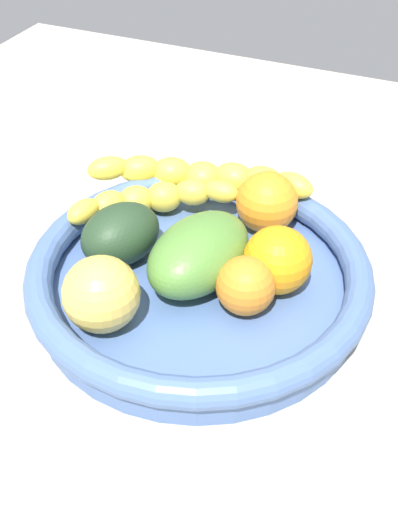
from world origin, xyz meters
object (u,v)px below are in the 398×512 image
object	(u,v)px
mango_green	(195,252)
avocado_dark	(119,237)
fruit_bowl	(199,277)
banana_draped_right	(201,176)
orange_mid_right	(246,286)
orange_front	(278,260)
apple_yellow	(101,294)
orange_mid_left	(267,202)
banana_draped_left	(151,199)

from	to	relation	value
mango_green	avocado_dark	bearing A→B (deg)	93.99
fruit_bowl	banana_draped_right	distance (cm)	14.74
orange_mid_right	mango_green	world-z (taller)	mango_green
banana_draped_right	mango_green	size ratio (longest dim) A/B	2.04
avocado_dark	orange_front	bearing A→B (deg)	-81.33
banana_draped_right	apple_yellow	bearing A→B (deg)	179.71
apple_yellow	orange_mid_left	bearing A→B (deg)	-23.81
banana_draped_right	apple_yellow	size ratio (longest dim) A/B	3.61
fruit_bowl	mango_green	xyz separation A→B (cm)	(0.16, 0.45, 2.90)
banana_draped_right	mango_green	bearing A→B (deg)	-159.21
avocado_dark	orange_mid_right	bearing A→B (deg)	-96.69
avocado_dark	banana_draped_right	bearing A→B (deg)	-12.72
orange_front	orange_mid_right	size ratio (longest dim) A/B	1.18
banana_draped_right	apple_yellow	world-z (taller)	apple_yellow
banana_draped_right	avocado_dark	size ratio (longest dim) A/B	2.95
apple_yellow	avocado_dark	size ratio (longest dim) A/B	0.82
orange_mid_right	avocado_dark	xyz separation A→B (cm)	(1.66, 14.19, 0.24)
fruit_bowl	avocado_dark	distance (cm)	9.03
fruit_bowl	banana_draped_right	world-z (taller)	banana_draped_right
banana_draped_left	orange_mid_left	world-z (taller)	orange_mid_left
orange_front	avocado_dark	world-z (taller)	orange_front
orange_mid_left	orange_front	bearing A→B (deg)	-155.32
apple_yellow	avocado_dark	distance (cm)	9.15
orange_front	orange_mid_left	distance (cm)	9.78
orange_front	orange_mid_left	size ratio (longest dim) A/B	1.00
banana_draped_right	avocado_dark	xyz separation A→B (cm)	(-13.85, 3.13, 0.08)
fruit_bowl	apple_yellow	size ratio (longest dim) A/B	4.80
banana_draped_left	orange_front	bearing A→B (deg)	-108.49
banana_draped_left	banana_draped_right	size ratio (longest dim) A/B	0.61
orange_mid_right	avocado_dark	size ratio (longest dim) A/B	0.65
banana_draped_left	banana_draped_right	bearing A→B (deg)	-29.81
orange_front	apple_yellow	xyz separation A→B (cm)	(-11.06, 12.88, 0.21)
mango_green	orange_mid_right	bearing A→B (deg)	-110.33
apple_yellow	mango_green	distance (cm)	10.55
orange_front	orange_mid_left	xyz separation A→B (cm)	(8.89, 4.08, 0.01)
banana_draped_left	orange_front	size ratio (longest dim) A/B	2.33
orange_front	avocado_dark	distance (cm)	16.08
orange_front	mango_green	distance (cm)	7.95
avocado_dark	orange_mid_left	bearing A→B (deg)	-46.24
banana_draped_right	orange_mid_left	bearing A→B (deg)	-106.27
mango_green	orange_mid_left	bearing A→B (deg)	-18.75
orange_mid_left	avocado_dark	world-z (taller)	orange_mid_left
orange_mid_right	banana_draped_left	bearing A→B (deg)	56.76
orange_mid_left	orange_mid_right	distance (cm)	13.20
orange_front	apple_yellow	size ratio (longest dim) A/B	0.94
orange_front	mango_green	size ratio (longest dim) A/B	0.53
banana_draped_right	apple_yellow	distance (cm)	22.48
orange_front	orange_mid_right	xyz separation A→B (cm)	(-4.09, 1.70, -0.52)
orange_mid_right	avocado_dark	distance (cm)	14.29
apple_yellow	fruit_bowl	bearing A→B (deg)	-31.77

